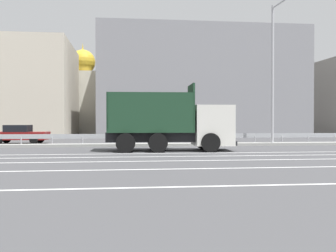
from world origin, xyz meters
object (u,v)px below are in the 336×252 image
at_px(median_road_sign, 130,127).
at_px(church_tower, 83,93).
at_px(street_lamp_1, 274,67).
at_px(dump_truck, 186,127).
at_px(parked_car_3, 19,134).

height_order(median_road_sign, church_tower, church_tower).
distance_m(street_lamp_1, church_tower, 30.33).
height_order(dump_truck, parked_car_3, dump_truck).
bearing_deg(dump_truck, median_road_sign, -141.49).
distance_m(median_road_sign, street_lamp_1, 10.56).
relative_size(dump_truck, street_lamp_1, 0.75).
xyz_separation_m(parked_car_3, church_tower, (2.47, 21.90, 4.60)).
distance_m(dump_truck, parked_car_3, 13.73).
relative_size(dump_truck, median_road_sign, 2.96).
distance_m(median_road_sign, parked_car_3, 8.98).
bearing_deg(street_lamp_1, dump_truck, -150.66).
relative_size(median_road_sign, church_tower, 0.21).
bearing_deg(dump_truck, parked_car_3, -123.52).
bearing_deg(church_tower, median_road_sign, -77.71).
height_order(street_lamp_1, church_tower, church_tower).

